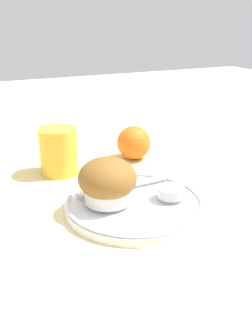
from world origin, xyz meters
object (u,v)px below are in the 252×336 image
object	(u,v)px
juice_glass	(59,151)
butter_knife	(124,186)
muffin	(107,181)
orange_fruit	(134,143)

from	to	relation	value
juice_glass	butter_knife	bearing A→B (deg)	-64.80
butter_knife	juice_glass	bearing A→B (deg)	113.66
muffin	juice_glass	xyz separation A→B (m)	(-0.03, 0.20, -0.01)
muffin	juice_glass	bearing A→B (deg)	97.41
muffin	butter_knife	xyz separation A→B (m)	(0.05, 0.04, -0.03)
butter_knife	orange_fruit	distance (m)	0.20
juice_glass	muffin	bearing A→B (deg)	-82.59
muffin	butter_knife	size ratio (longest dim) A/B	0.53
butter_knife	juice_glass	distance (m)	0.18
muffin	orange_fruit	size ratio (longest dim) A/B	1.26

